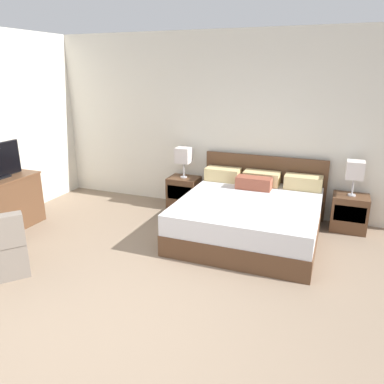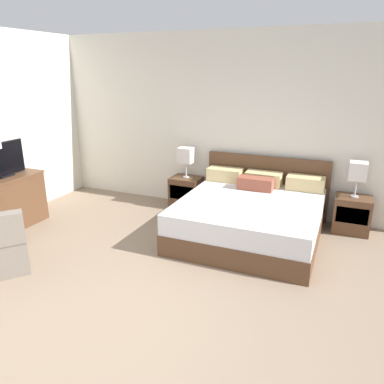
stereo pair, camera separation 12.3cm
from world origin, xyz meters
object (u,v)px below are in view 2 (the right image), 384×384
nightstand_right (352,214)px  tv (2,160)px  table_lamp_left (186,155)px  bed (251,216)px  table_lamp_right (358,172)px  dresser (5,202)px  nightstand_left (186,192)px

nightstand_right → tv: size_ratio=0.70×
nightstand_right → table_lamp_left: size_ratio=1.04×
bed → table_lamp_right: bearing=28.7°
bed → dresser: (-3.37, -1.11, 0.10)m
nightstand_left → bed: bearing=-28.7°
table_lamp_right → dresser: 5.04m
bed → nightstand_left: size_ratio=3.75×
table_lamp_right → table_lamp_left: bearing=180.0°
table_lamp_left → dresser: 2.81m
dresser → nightstand_left: bearing=41.2°
bed → table_lamp_right: table_lamp_right is taller
nightstand_right → nightstand_left: bearing=180.0°
nightstand_left → dresser: 2.77m
nightstand_left → nightstand_right: (2.59, 0.00, 0.00)m
tv → table_lamp_left: bearing=40.4°
nightstand_right → table_lamp_left: bearing=180.0°
table_lamp_left → dresser: table_lamp_left is taller
nightstand_left → tv: bearing=-139.6°
table_lamp_right → dresser: bearing=-158.7°
table_lamp_left → tv: tv is taller
nightstand_right → table_lamp_right: size_ratio=1.04×
table_lamp_right → dresser: size_ratio=0.46×
dresser → table_lamp_right: bearing=21.3°
nightstand_right → bed: bearing=-151.3°
nightstand_left → table_lamp_left: bearing=90.0°
bed → table_lamp_right: (1.30, 0.71, 0.60)m
bed → nightstand_left: (-1.29, 0.71, -0.04)m
bed → tv: tv is taller
dresser → tv: tv is taller
bed → table_lamp_right: 1.59m
bed → dresser: size_ratio=1.78×
nightstand_right → dresser: (-4.67, -1.82, 0.14)m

